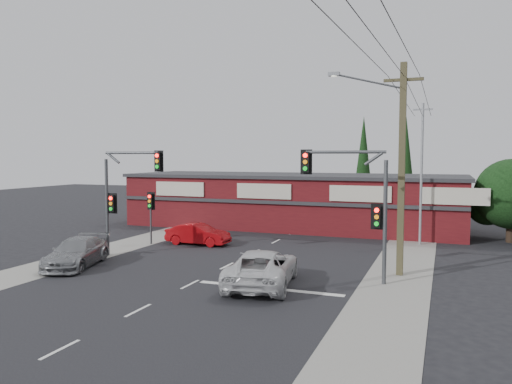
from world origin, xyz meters
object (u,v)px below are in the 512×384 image
(white_suv, at_px, (262,268))
(shop_building, at_px, (293,200))
(utility_pole, at_px, (399,162))
(silver_suv, at_px, (76,253))
(red_sedan, at_px, (198,234))

(white_suv, xyz_separation_m, shop_building, (-4.02, 18.08, 1.34))
(white_suv, xyz_separation_m, utility_pole, (5.34, 4.08, 4.61))
(silver_suv, distance_m, utility_pole, 16.71)
(silver_suv, distance_m, red_sedan, 8.41)
(white_suv, bearing_deg, red_sedan, -57.11)
(white_suv, distance_m, red_sedan, 10.87)
(white_suv, distance_m, silver_suv, 10.22)
(white_suv, height_order, utility_pole, utility_pole)
(utility_pole, bearing_deg, silver_suv, -165.79)
(silver_suv, xyz_separation_m, shop_building, (6.20, 17.94, 1.41))
(shop_building, bearing_deg, silver_suv, -109.07)
(white_suv, xyz_separation_m, silver_suv, (-10.22, 0.14, -0.07))
(red_sedan, xyz_separation_m, utility_pole, (12.67, -3.96, 4.72))
(white_suv, height_order, red_sedan, white_suv)
(white_suv, distance_m, shop_building, 18.57)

